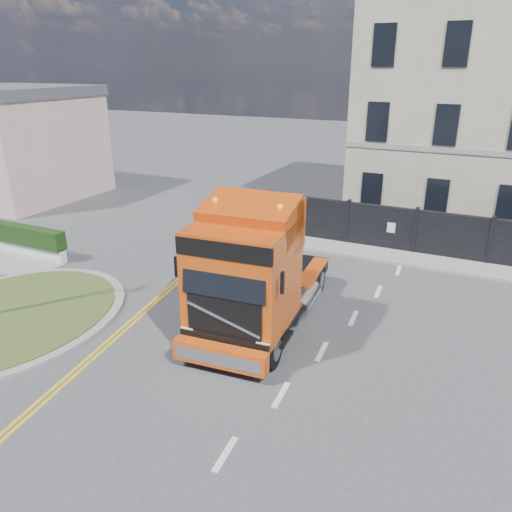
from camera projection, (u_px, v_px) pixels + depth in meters
The scene contains 7 objects.
ground at pixel (238, 324), 16.06m from camera, with size 120.00×120.00×0.00m, color #424244.
traffic_island at pixel (7, 318), 16.32m from camera, with size 6.80×6.80×0.17m.
seaside_bldg_pink at pixel (16, 148), 30.58m from camera, with size 8.00×8.00×6.00m, color beige.
hoarding_fence at pixel (478, 240), 20.65m from camera, with size 18.80×0.25×2.00m.
georgian_building at pixel (490, 107), 25.46m from camera, with size 12.30×10.30×12.80m.
pavement_far at pixel (459, 267), 20.45m from camera, with size 20.00×1.60×0.12m, color gray.
truck at pixel (252, 277), 14.86m from camera, with size 3.19×7.29×4.25m.
Camera 1 is at (6.62, -12.56, 7.86)m, focal length 35.00 mm.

